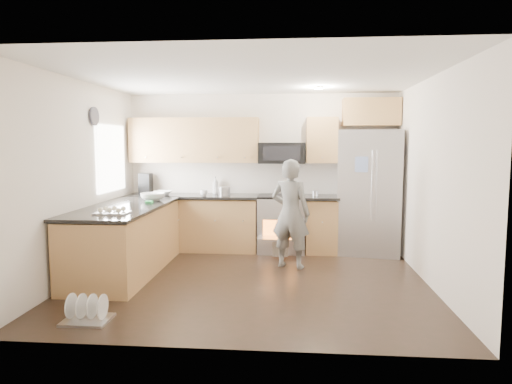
# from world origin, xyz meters

# --- Properties ---
(ground) EXTENTS (4.50, 4.50, 0.00)m
(ground) POSITION_xyz_m (0.00, 0.00, 0.00)
(ground) COLOR black
(ground) RESTS_ON ground
(room_shell) EXTENTS (4.54, 4.04, 2.62)m
(room_shell) POSITION_xyz_m (-0.04, 0.02, 1.67)
(room_shell) COLOR silver
(room_shell) RESTS_ON ground
(back_cabinet_run) EXTENTS (4.45, 0.64, 2.50)m
(back_cabinet_run) POSITION_xyz_m (-0.59, 1.75, 0.96)
(back_cabinet_run) COLOR #B58448
(back_cabinet_run) RESTS_ON ground
(peninsula) EXTENTS (0.96, 2.36, 1.04)m
(peninsula) POSITION_xyz_m (-1.75, 0.25, 0.46)
(peninsula) COLOR #B58448
(peninsula) RESTS_ON ground
(stove_range) EXTENTS (0.76, 0.97, 1.79)m
(stove_range) POSITION_xyz_m (0.35, 1.69, 0.68)
(stove_range) COLOR #B7B7BC
(stove_range) RESTS_ON ground
(refrigerator) EXTENTS (1.09, 0.91, 1.99)m
(refrigerator) POSITION_xyz_m (1.77, 1.70, 0.99)
(refrigerator) COLOR #B7B7BC
(refrigerator) RESTS_ON ground
(person) EXTENTS (0.66, 0.54, 1.56)m
(person) POSITION_xyz_m (0.51, 0.71, 0.78)
(person) COLOR gray
(person) RESTS_ON ground
(dish_rack) EXTENTS (0.45, 0.36, 0.28)m
(dish_rack) POSITION_xyz_m (-1.49, -1.49, 0.08)
(dish_rack) COLOR #B7B7BC
(dish_rack) RESTS_ON ground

